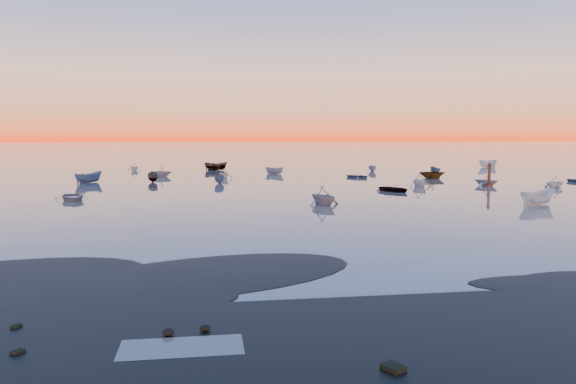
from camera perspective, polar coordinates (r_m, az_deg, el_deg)
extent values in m
plane|color=#685C57|center=(125.76, -5.55, 2.88)|extent=(600.00, 600.00, 0.00)
imported|color=gray|center=(61.75, -21.04, -0.79)|extent=(4.88, 3.19, 1.13)
imported|color=silver|center=(59.09, 24.00, -1.21)|extent=(3.08, 4.70, 1.50)
imported|color=gray|center=(78.12, 19.48, 0.62)|extent=(3.49, 3.17, 1.15)
cylinder|color=#481B0F|center=(77.41, 19.74, 0.61)|extent=(0.92, 0.92, 0.31)
cylinder|color=#481B0F|center=(77.31, 19.77, 1.55)|extent=(0.33, 0.33, 2.66)
cone|color=#481B0F|center=(77.21, 19.82, 2.72)|extent=(0.61, 0.61, 0.51)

